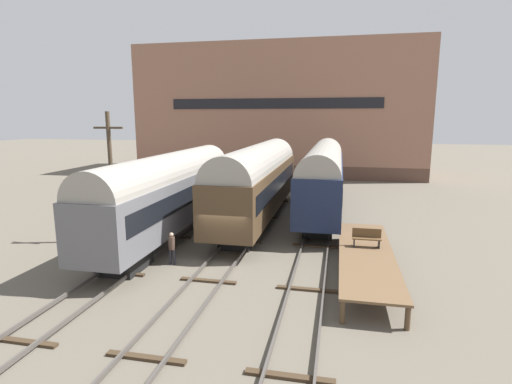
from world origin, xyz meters
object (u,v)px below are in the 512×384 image
object	(u,v)px
bench	(367,237)
utility_pole	(111,176)
train_car_brown	(258,178)
person_worker	(172,245)
train_car_navy	(323,174)
train_car_grey	(168,191)

from	to	relation	value
bench	utility_pole	world-z (taller)	utility_pole
train_car_brown	person_worker	world-z (taller)	train_car_brown
train_car_navy	utility_pole	world-z (taller)	utility_pole
train_car_navy	person_worker	distance (m)	14.78
bench	utility_pole	xyz separation A→B (m)	(-14.43, 1.02, 2.51)
train_car_brown	utility_pole	bearing A→B (deg)	-138.33
train_car_grey	utility_pole	world-z (taller)	utility_pole
train_car_navy	person_worker	world-z (taller)	train_car_navy
bench	person_worker	world-z (taller)	bench
train_car_navy	person_worker	size ratio (longest dim) A/B	11.12
train_car_brown	person_worker	distance (m)	9.95
train_car_grey	person_worker	bearing A→B (deg)	-64.84
train_car_navy	utility_pole	size ratio (longest dim) A/B	2.42
train_car_brown	train_car_navy	distance (m)	5.65
train_car_grey	person_worker	xyz separation A→B (m)	(1.97, -4.19, -1.97)
train_car_brown	train_car_grey	bearing A→B (deg)	-130.42
person_worker	utility_pole	world-z (taller)	utility_pole
train_car_grey	person_worker	world-z (taller)	train_car_grey
train_car_grey	utility_pole	xyz separation A→B (m)	(-2.91, -1.33, 1.02)
bench	train_car_grey	bearing A→B (deg)	168.48
train_car_grey	train_car_brown	bearing A→B (deg)	49.58
train_car_brown	train_car_grey	world-z (taller)	train_car_brown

